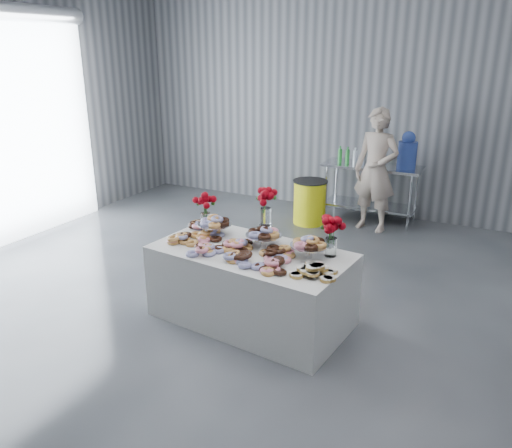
% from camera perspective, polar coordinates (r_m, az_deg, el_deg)
% --- Properties ---
extents(ground, '(9.00, 9.00, 0.00)m').
position_cam_1_polar(ground, '(4.82, -4.25, -13.13)').
color(ground, '#36383D').
rests_on(ground, ground).
extents(room_walls, '(8.04, 9.04, 4.02)m').
position_cam_1_polar(room_walls, '(4.28, -7.99, 19.88)').
color(room_walls, gray).
rests_on(room_walls, ground).
extents(display_table, '(1.99, 1.19, 0.75)m').
position_cam_1_polar(display_table, '(4.97, -0.57, -7.05)').
color(display_table, silver).
rests_on(display_table, ground).
extents(prep_table, '(1.50, 0.60, 0.90)m').
position_cam_1_polar(prep_table, '(8.02, 13.04, 4.64)').
color(prep_table, silver).
rests_on(prep_table, ground).
extents(donut_mounds, '(1.88, 0.98, 0.09)m').
position_cam_1_polar(donut_mounds, '(4.76, -0.87, -2.76)').
color(donut_mounds, '#E9A255').
rests_on(donut_mounds, display_table).
extents(cake_stand_left, '(0.36, 0.36, 0.17)m').
position_cam_1_polar(cake_stand_left, '(5.18, -4.74, 0.18)').
color(cake_stand_left, silver).
rests_on(cake_stand_left, display_table).
extents(cake_stand_mid, '(0.36, 0.36, 0.17)m').
position_cam_1_polar(cake_stand_mid, '(4.86, 0.88, -1.09)').
color(cake_stand_mid, silver).
rests_on(cake_stand_mid, display_table).
extents(cake_stand_right, '(0.36, 0.36, 0.17)m').
position_cam_1_polar(cake_stand_right, '(4.63, 6.12, -2.26)').
color(cake_stand_right, silver).
rests_on(cake_stand_right, display_table).
extents(danish_pile, '(0.48, 0.48, 0.11)m').
position_cam_1_polar(danish_pile, '(4.33, 6.62, -5.06)').
color(danish_pile, white).
rests_on(danish_pile, display_table).
extents(bouquet_left, '(0.26, 0.26, 0.42)m').
position_cam_1_polar(bouquet_left, '(5.33, -5.83, 2.45)').
color(bouquet_left, white).
rests_on(bouquet_left, display_table).
extents(bouquet_right, '(0.26, 0.26, 0.42)m').
position_cam_1_polar(bouquet_right, '(4.64, 8.69, -0.25)').
color(bouquet_right, white).
rests_on(bouquet_right, display_table).
extents(bouquet_center, '(0.26, 0.26, 0.57)m').
position_cam_1_polar(bouquet_center, '(4.99, 1.15, 2.38)').
color(bouquet_center, silver).
rests_on(bouquet_center, display_table).
extents(water_jug, '(0.28, 0.28, 0.55)m').
position_cam_1_polar(water_jug, '(7.80, 16.91, 7.91)').
color(water_jug, blue).
rests_on(water_jug, prep_table).
extents(drink_bottles, '(0.54, 0.08, 0.27)m').
position_cam_1_polar(drink_bottles, '(7.91, 10.83, 7.70)').
color(drink_bottles, '#268C33').
rests_on(drink_bottles, prep_table).
extents(person, '(0.73, 0.55, 1.82)m').
position_cam_1_polar(person, '(7.56, 13.54, 5.98)').
color(person, '#CC8C93').
rests_on(person, ground).
extents(trash_barrel, '(0.53, 0.53, 0.69)m').
position_cam_1_polar(trash_barrel, '(7.80, 6.15, 2.53)').
color(trash_barrel, yellow).
rests_on(trash_barrel, ground).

